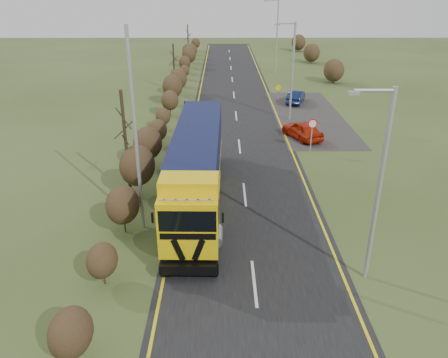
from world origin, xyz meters
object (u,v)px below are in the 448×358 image
car_blue_sedan (296,97)px  speed_sign (312,129)px  streetlight_near (378,182)px  lorry (197,164)px  car_red_hatchback (302,130)px

car_blue_sedan → speed_sign: 13.97m
streetlight_near → car_blue_sedan: bearing=86.8°
lorry → streetlight_near: (7.14, -6.68, 2.04)m
car_red_hatchback → car_blue_sedan: size_ratio=1.04×
lorry → car_blue_sedan: bearing=68.9°
lorry → speed_sign: lorry is taller
car_blue_sedan → streetlight_near: (-1.57, -28.16, 3.68)m
car_blue_sedan → speed_sign: speed_sign is taller
streetlight_near → lorry: bearing=136.9°
lorry → streetlight_near: streetlight_near is taller
lorry → streetlight_near: bearing=-42.1°
speed_sign → streetlight_near: bearing=-91.9°
car_red_hatchback → car_blue_sedan: 10.85m
lorry → speed_sign: bearing=46.0°
car_red_hatchback → car_blue_sedan: bearing=-120.4°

